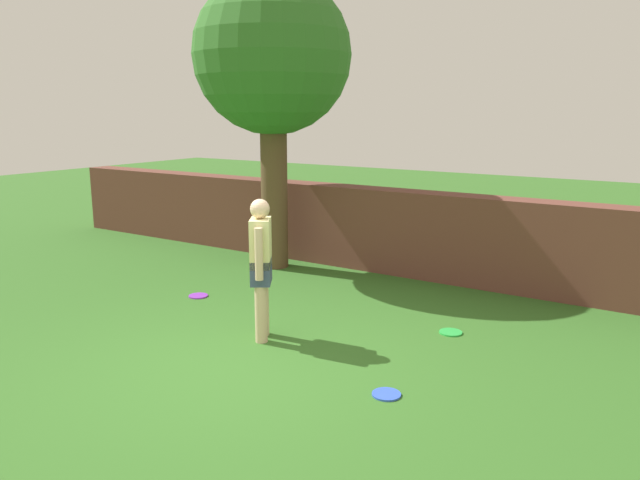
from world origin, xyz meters
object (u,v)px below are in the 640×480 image
(tree, at_px, (272,59))
(person, at_px, (261,263))
(frisbee_blue, at_px, (386,394))
(frisbee_purple, at_px, (198,296))
(frisbee_green, at_px, (451,332))

(tree, bearing_deg, person, -55.48)
(person, height_order, frisbee_blue, person)
(frisbee_purple, relative_size, frisbee_green, 1.00)
(frisbee_purple, bearing_deg, tree, 93.28)
(frisbee_green, bearing_deg, person, -142.89)
(tree, xyz_separation_m, frisbee_blue, (3.72, -3.23, -3.35))
(frisbee_blue, bearing_deg, person, 164.55)
(person, xyz_separation_m, frisbee_green, (1.77, 1.34, -0.89))
(tree, bearing_deg, frisbee_purple, -86.72)
(person, height_order, frisbee_green, person)
(person, distance_m, frisbee_purple, 2.11)
(person, relative_size, frisbee_blue, 6.00)
(tree, bearing_deg, frisbee_blue, -40.91)
(person, xyz_separation_m, frisbee_blue, (1.86, -0.51, -0.89))
(tree, distance_m, person, 4.11)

